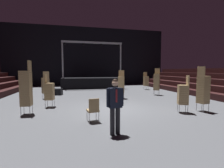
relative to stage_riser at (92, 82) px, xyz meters
name	(u,v)px	position (x,y,z in m)	size (l,w,h in m)	color
ground_plane	(114,110)	(0.00, -11.08, -0.73)	(22.00, 30.00, 0.10)	#515459
arena_end_wall	(89,57)	(0.00, 3.92, 3.32)	(22.00, 0.30, 8.00)	black
stage_riser	(92,82)	(0.00, 0.00, 0.00)	(6.90, 2.77, 5.20)	black
man_with_tie	(115,103)	(-0.79, -14.54, 0.33)	(0.57, 0.28, 1.76)	black
chair_stack_front_left	(157,82)	(4.66, -6.96, 0.43)	(0.62, 0.62, 2.22)	#B2B5BA
chair_stack_front_right	(46,85)	(-4.03, -6.96, 0.31)	(0.59, 0.59, 1.96)	#B2B5BA
chair_stack_mid_left	(146,81)	(5.50, -3.02, 0.27)	(0.46, 0.46, 1.88)	#B2B5BA
chair_stack_mid_right	(121,84)	(1.29, -8.00, 0.35)	(0.56, 0.56, 2.05)	#B2B5BA
chair_stack_mid_centre	(49,91)	(-3.38, -9.84, 0.23)	(0.50, 0.50, 1.79)	#B2B5BA
chair_stack_rear_left	(183,94)	(3.06, -12.58, 0.23)	(0.58, 0.58, 1.79)	#B2B5BA
chair_stack_rear_right	(203,89)	(4.16, -12.59, 0.43)	(0.51, 0.51, 2.22)	#B2B5BA
chair_stack_rear_centre	(26,88)	(-4.17, -11.27, 0.56)	(0.47, 0.47, 2.48)	#B2B5BA
equipment_road_case	(57,92)	(-3.49, -5.07, -0.42)	(0.90, 0.60, 0.51)	black
loose_chair_near_man	(93,109)	(-1.31, -13.09, -0.14)	(0.50, 0.50, 0.95)	#B2B5BA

